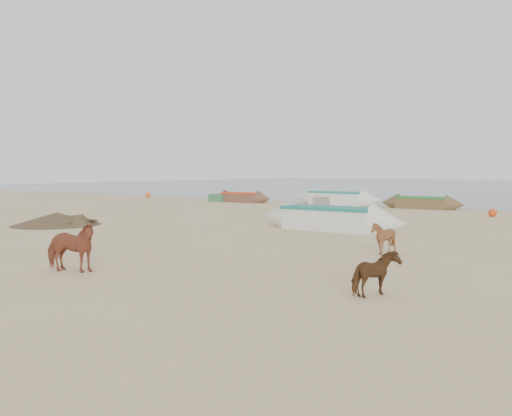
# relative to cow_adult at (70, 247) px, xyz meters

# --- Properties ---
(ground) EXTENTS (140.00, 140.00, 0.00)m
(ground) POSITION_rel_cow_adult_xyz_m (-0.52, 4.55, -0.60)
(ground) COLOR tan
(ground) RESTS_ON ground
(cow_adult) EXTENTS (1.56, 1.12, 1.20)m
(cow_adult) POSITION_rel_cow_adult_xyz_m (0.00, 0.00, 0.00)
(cow_adult) COLOR brown
(cow_adult) RESTS_ON ground
(calf_front) EXTENTS (1.16, 1.13, 0.97)m
(calf_front) POSITION_rel_cow_adult_xyz_m (5.23, 6.73, -0.11)
(calf_front) COLOR brown
(calf_front) RESTS_ON ground
(calf_right) EXTENTS (0.78, 0.90, 0.87)m
(calf_right) POSITION_rel_cow_adult_xyz_m (6.89, 1.93, -0.16)
(calf_right) COLOR #4F3019
(calf_right) RESTS_ON ground
(near_canoe) EXTENTS (6.40, 1.49, 0.96)m
(near_canoe) POSITION_rel_cow_adult_xyz_m (1.23, 11.29, -0.12)
(near_canoe) COLOR silver
(near_canoe) RESTS_ON ground
(debris_pile) EXTENTS (3.95, 3.95, 0.57)m
(debris_pile) POSITION_rel_cow_adult_xyz_m (-9.72, 6.06, -0.32)
(debris_pile) COLOR brown
(debris_pile) RESTS_ON ground
(waterline_canoes) EXTENTS (43.63, 3.73, 0.95)m
(waterline_canoes) POSITION_rel_cow_adult_xyz_m (5.85, 25.43, -0.18)
(waterline_canoes) COLOR brown
(waterline_canoes) RESTS_ON ground
(beach_clutter) EXTENTS (44.14, 4.66, 0.64)m
(beach_clutter) POSITION_rel_cow_adult_xyz_m (2.62, 24.22, -0.30)
(beach_clutter) COLOR #337145
(beach_clutter) RESTS_ON ground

